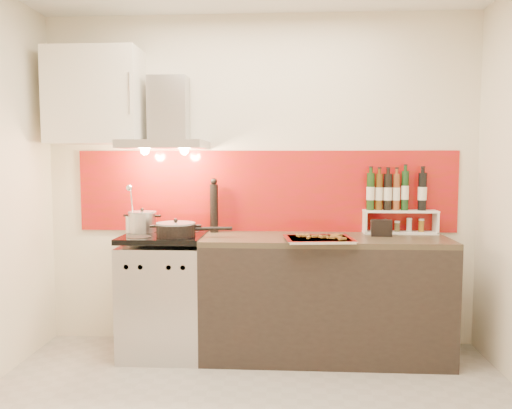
# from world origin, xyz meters

# --- Properties ---
(back_wall) EXTENTS (3.40, 0.02, 2.60)m
(back_wall) POSITION_xyz_m (0.00, 1.40, 1.30)
(back_wall) COLOR silver
(back_wall) RESTS_ON ground
(backsplash) EXTENTS (3.00, 0.02, 0.64)m
(backsplash) POSITION_xyz_m (0.05, 1.39, 1.22)
(backsplash) COLOR #9F2008
(backsplash) RESTS_ON back_wall
(range_stove) EXTENTS (0.60, 0.60, 0.91)m
(range_stove) POSITION_xyz_m (-0.70, 1.10, 0.44)
(range_stove) COLOR #B7B7BA
(range_stove) RESTS_ON ground
(counter) EXTENTS (1.80, 0.60, 0.90)m
(counter) POSITION_xyz_m (0.50, 1.10, 0.45)
(counter) COLOR black
(counter) RESTS_ON ground
(range_hood) EXTENTS (0.62, 0.50, 0.61)m
(range_hood) POSITION_xyz_m (-0.70, 1.24, 1.74)
(range_hood) COLOR #B7B7BA
(range_hood) RESTS_ON back_wall
(upper_cabinet) EXTENTS (0.70, 0.35, 0.72)m
(upper_cabinet) POSITION_xyz_m (-1.25, 1.22, 1.95)
(upper_cabinet) COLOR #EFE6D0
(upper_cabinet) RESTS_ON back_wall
(stock_pot) EXTENTS (0.22, 0.22, 0.19)m
(stock_pot) POSITION_xyz_m (-0.90, 1.21, 0.99)
(stock_pot) COLOR #B7B7BA
(stock_pot) RESTS_ON range_stove
(saute_pan) EXTENTS (0.55, 0.29, 0.13)m
(saute_pan) POSITION_xyz_m (-0.58, 1.00, 0.96)
(saute_pan) COLOR black
(saute_pan) RESTS_ON range_stove
(utensil_jar) EXTENTS (0.08, 0.12, 0.38)m
(utensil_jar) POSITION_xyz_m (-0.98, 1.18, 1.01)
(utensil_jar) COLOR silver
(utensil_jar) RESTS_ON range_stove
(pepper_mill) EXTENTS (0.07, 0.07, 0.43)m
(pepper_mill) POSITION_xyz_m (-0.35, 1.30, 1.11)
(pepper_mill) COLOR black
(pepper_mill) RESTS_ON counter
(step_shelf) EXTENTS (0.56, 0.15, 0.48)m
(step_shelf) POSITION_xyz_m (1.06, 1.31, 1.13)
(step_shelf) COLOR white
(step_shelf) RESTS_ON counter
(caddy_box) EXTENTS (0.16, 0.08, 0.13)m
(caddy_box) POSITION_xyz_m (0.92, 1.15, 0.96)
(caddy_box) COLOR black
(caddy_box) RESTS_ON counter
(baking_tray) EXTENTS (0.51, 0.41, 0.03)m
(baking_tray) POSITION_xyz_m (0.44, 0.90, 0.92)
(baking_tray) COLOR silver
(baking_tray) RESTS_ON counter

